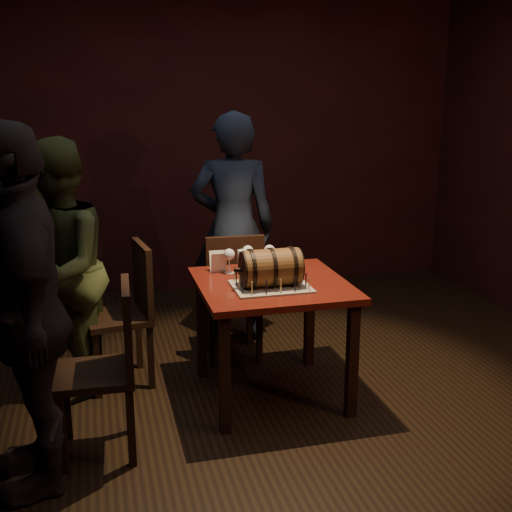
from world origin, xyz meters
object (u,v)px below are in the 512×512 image
at_px(person_left_rear, 57,271).
at_px(wine_glass_left, 229,256).
at_px(chair_back, 233,290).
at_px(chair_left_rear, 129,306).
at_px(pint_of_ale, 243,262).
at_px(person_back, 233,229).
at_px(barrel_cake, 271,268).
at_px(person_left_front, 24,313).
at_px(wine_glass_right, 269,251).
at_px(chair_left_front, 110,360).
at_px(wine_glass_mid, 248,252).
at_px(pub_table, 272,299).

bearing_deg(person_left_rear, wine_glass_left, 91.83).
bearing_deg(chair_back, chair_left_rear, -167.58).
relative_size(wine_glass_left, chair_back, 0.17).
distance_m(pint_of_ale, person_back, 0.79).
xyz_separation_m(barrel_cake, wine_glass_left, (-0.17, 0.35, -0.01)).
height_order(wine_glass_left, person_left_front, person_left_front).
height_order(wine_glass_right, chair_left_front, chair_left_front).
relative_size(wine_glass_mid, chair_back, 0.17).
bearing_deg(pub_table, person_left_front, -156.56).
xyz_separation_m(barrel_cake, chair_back, (-0.08, 0.70, -0.35)).
xyz_separation_m(person_back, person_left_rear, (-1.25, -0.66, -0.06)).
bearing_deg(chair_left_front, pint_of_ale, 36.34).
height_order(pub_table, person_left_rear, person_left_rear).
bearing_deg(wine_glass_mid, person_left_front, -145.21).
bearing_deg(chair_left_rear, wine_glass_mid, -9.86).
relative_size(wine_glass_right, pint_of_ale, 1.07).
relative_size(wine_glass_mid, pint_of_ale, 1.07).
distance_m(wine_glass_right, person_left_rear, 1.33).
bearing_deg(wine_glass_left, wine_glass_right, 7.64).
relative_size(chair_left_rear, person_left_front, 0.53).
xyz_separation_m(pub_table, barrel_cake, (-0.04, -0.10, 0.23)).
relative_size(barrel_cake, wine_glass_left, 2.48).
distance_m(pub_table, wine_glass_right, 0.37).
bearing_deg(chair_back, person_back, 77.07).
xyz_separation_m(wine_glass_left, wine_glass_mid, (0.14, 0.06, -0.00)).
height_order(wine_glass_left, chair_left_rear, chair_left_rear).
xyz_separation_m(barrel_cake, chair_left_rear, (-0.80, 0.54, -0.35)).
bearing_deg(person_left_front, chair_left_front, 107.66).
relative_size(pub_table, wine_glass_right, 5.59).
relative_size(pub_table, chair_left_rear, 0.97).
bearing_deg(wine_glass_mid, barrel_cake, -84.44).
height_order(chair_back, person_back, person_back).
xyz_separation_m(barrel_cake, chair_left_front, (-0.96, -0.30, -0.35)).
bearing_deg(wine_glass_left, pub_table, -49.32).
bearing_deg(wine_glass_left, chair_left_front, -140.02).
distance_m(wine_glass_mid, chair_back, 0.45).
xyz_separation_m(wine_glass_right, chair_left_rear, (-0.91, 0.15, -0.35)).
bearing_deg(person_left_front, chair_back, 124.76).
bearing_deg(chair_left_front, wine_glass_left, 39.98).
relative_size(barrel_cake, chair_left_rear, 0.43).
xyz_separation_m(person_left_rear, person_left_front, (-0.10, -0.95, 0.07)).
bearing_deg(pint_of_ale, barrel_cake, -75.40).
height_order(wine_glass_left, chair_left_front, chair_left_front).
distance_m(pub_table, chair_back, 0.62).
distance_m(pub_table, chair_left_rear, 0.96).
xyz_separation_m(wine_glass_right, chair_back, (-0.18, 0.31, -0.35)).
bearing_deg(pub_table, person_back, 91.02).
distance_m(pint_of_ale, person_left_rear, 1.15).
height_order(pint_of_ale, chair_back, chair_back).
xyz_separation_m(pint_of_ale, chair_left_front, (-0.87, -0.64, -0.30)).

